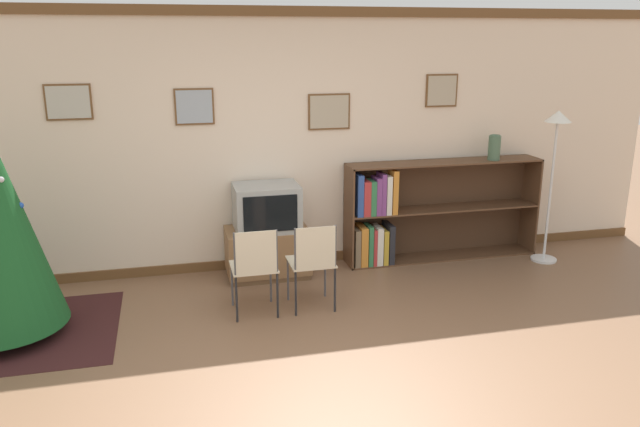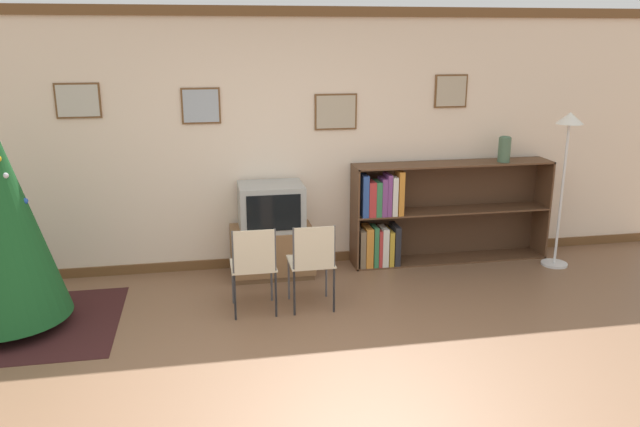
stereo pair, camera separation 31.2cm
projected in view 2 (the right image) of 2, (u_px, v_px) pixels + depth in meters
ground_plane at (321, 387)px, 4.44m from camera, size 24.00×24.00×0.00m
wall_back at (275, 141)px, 6.52m from camera, size 8.97×0.11×2.70m
area_rug at (11, 327)px, 5.36m from camera, size 1.81×1.45×0.01m
tv_console at (272, 251)px, 6.49m from camera, size 0.85×0.52×0.50m
television at (271, 207)px, 6.36m from camera, size 0.65×0.51×0.47m
folding_chair_left at (254, 264)px, 5.49m from camera, size 0.40×0.40×0.82m
folding_chair_right at (312, 261)px, 5.58m from camera, size 0.40×0.40×0.82m
bookshelf at (416, 217)px, 6.79m from camera, size 2.20×0.36×1.10m
vase at (504, 149)px, 6.70m from camera, size 0.13×0.13×0.28m
standing_lamp at (567, 149)px, 6.47m from camera, size 0.28×0.28×1.66m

